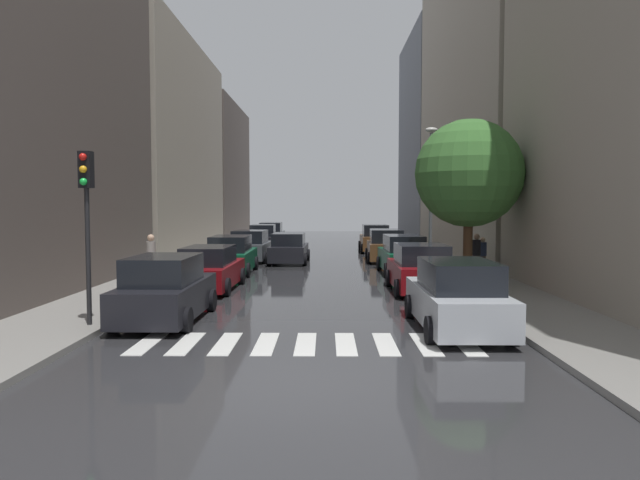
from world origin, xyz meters
The scene contains 26 objects.
ground_plane centered at (0.00, 24.00, -0.02)m, with size 28.00×72.00×0.04m, color #2C2C2F.
sidewalk_left centered at (-6.50, 24.00, 0.07)m, with size 3.00×72.00×0.15m, color gray.
sidewalk_right centered at (6.50, 24.00, 0.07)m, with size 3.00×72.00×0.15m, color gray.
crosswalk_stripes centered at (0.00, 3.15, 0.01)m, with size 7.65×2.20×0.01m.
building_left_mid centered at (-11.00, 28.96, 6.85)m, with size 6.00×18.81×13.70m, color #9E9384.
building_left_far centered at (-11.00, 47.32, 6.34)m, with size 6.00×16.35×12.68m, color #564C47.
building_right_mid centered at (11.00, 26.74, 10.49)m, with size 6.00×21.00×20.98m, color #9E9384.
building_right_far centered at (11.00, 44.66, 9.23)m, with size 6.00×14.21×18.45m, color slate.
parked_car_left_nearest centered at (-3.86, 5.72, 0.83)m, with size 2.08×4.55×1.78m.
parked_car_left_second centered at (-3.82, 11.56, 0.76)m, with size 2.11×4.80×1.62m.
parked_car_left_third centered at (-3.87, 16.79, 0.81)m, with size 2.06×4.72×1.73m.
parked_car_left_fourth centered at (-3.73, 22.65, 0.80)m, with size 2.31×4.22×1.73m.
parked_car_left_fifth centered at (-3.72, 29.15, 0.84)m, with size 2.09×4.56×1.82m.
parked_car_left_sixth centered at (-3.79, 35.78, 0.82)m, with size 2.05×4.66×1.77m.
parked_car_right_nearest centered at (3.73, 4.67, 0.82)m, with size 2.09×4.80×1.76m.
parked_car_right_second centered at (3.86, 11.16, 0.81)m, with size 2.17×4.32×1.73m.
parked_car_right_third centered at (3.98, 16.87, 0.82)m, with size 2.10×4.81×1.76m.
parked_car_right_fourth centered at (3.78, 22.62, 0.83)m, with size 2.28×4.57×1.79m.
parked_car_right_fifth centered at (3.73, 29.27, 0.84)m, with size 2.08×4.37×1.82m.
car_midroad centered at (-1.53, 21.60, 0.76)m, with size 2.15×4.36×1.63m.
pedestrian_foreground centered at (7.31, 15.83, 0.97)m, with size 0.36×0.36×1.58m.
pedestrian_near_tree centered at (6.85, 15.07, 1.08)m, with size 0.36×0.36×1.76m.
pedestrian_by_kerb centered at (-6.43, 13.08, 1.12)m, with size 0.36×0.36×1.83m.
street_tree_right centered at (5.98, 12.98, 4.34)m, with size 4.17×4.17×6.29m.
traffic_light_left_corner centered at (-5.45, 4.52, 3.29)m, with size 0.30×0.42×4.30m.
lamp_post_right centered at (5.55, 18.80, 4.04)m, with size 0.60×0.28×6.72m.
Camera 1 is at (0.45, -9.99, 3.14)m, focal length 33.16 mm.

